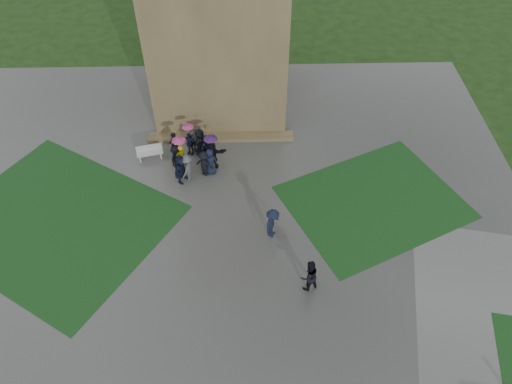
{
  "coord_description": "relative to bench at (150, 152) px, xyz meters",
  "views": [
    {
      "loc": [
        1.57,
        -13.34,
        20.08
      ],
      "look_at": [
        2.03,
        4.79,
        1.2
      ],
      "focal_mm": 35.0,
      "sensor_mm": 36.0,
      "label": 1
    }
  ],
  "objects": [
    {
      "name": "ground",
      "position": [
        4.16,
        -8.91,
        -0.47
      ],
      "size": [
        120.0,
        120.0,
        0.0
      ],
      "primitive_type": "plane",
      "color": "black"
    },
    {
      "name": "plaza",
      "position": [
        4.16,
        -6.91,
        -0.46
      ],
      "size": [
        34.0,
        34.0,
        0.02
      ],
      "primitive_type": "cube",
      "color": "#383836",
      "rests_on": "ground"
    },
    {
      "name": "lawn_inset_left",
      "position": [
        -4.34,
        -4.91,
        -0.45
      ],
      "size": [
        14.1,
        13.46,
        0.01
      ],
      "primitive_type": "cube",
      "rotation": [
        0.0,
        0.0,
        -0.56
      ],
      "color": "black",
      "rests_on": "plaza"
    },
    {
      "name": "lawn_inset_right",
      "position": [
        12.66,
        -3.91,
        -0.45
      ],
      "size": [
        11.12,
        10.15,
        0.01
      ],
      "primitive_type": "cube",
      "rotation": [
        0.0,
        0.0,
        0.44
      ],
      "color": "black",
      "rests_on": "plaza"
    },
    {
      "name": "tower_plinth",
      "position": [
        4.16,
        1.69,
        -0.34
      ],
      "size": [
        9.0,
        0.8,
        0.22
      ],
      "primitive_type": "cube",
      "color": "brown",
      "rests_on": "plaza"
    },
    {
      "name": "bench",
      "position": [
        0.0,
        0.0,
        0.0
      ],
      "size": [
        1.59,
        0.81,
        0.88
      ],
      "rotation": [
        0.0,
        0.0,
        0.23
      ],
      "color": "#ABABA6",
      "rests_on": "plaza"
    },
    {
      "name": "visitor_cluster",
      "position": [
        2.81,
        -0.81,
        0.58
      ],
      "size": [
        3.57,
        3.81,
        2.48
      ],
      "color": "black",
      "rests_on": "plaza"
    },
    {
      "name": "pedestrian_mid",
      "position": [
        6.98,
        -6.06,
        0.46
      ],
      "size": [
        1.09,
        1.32,
        1.82
      ],
      "primitive_type": "imported",
      "rotation": [
        0.0,
        0.0,
        1.08
      ],
      "color": "black",
      "rests_on": "plaza"
    },
    {
      "name": "pedestrian_near",
      "position": [
        8.49,
        -9.27,
        0.49
      ],
      "size": [
        1.05,
        0.87,
        1.89
      ],
      "primitive_type": "imported",
      "rotation": [
        0.0,
        0.0,
        3.59
      ],
      "color": "black",
      "rests_on": "plaza"
    }
  ]
}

